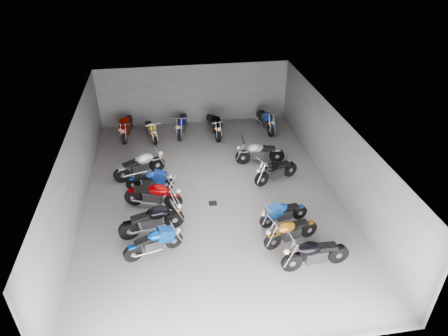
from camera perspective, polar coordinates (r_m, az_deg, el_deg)
The scene contains 21 objects.
ground at distance 16.18m, azimuth -1.83°, elevation -4.01°, with size 14.00×14.00×0.00m, color #9A9892.
wall_back at distance 21.56m, azimuth -4.25°, elevation 10.41°, with size 10.00×0.10×3.20m, color gray.
wall_left at distance 15.63m, azimuth -20.44°, elevation -0.65°, with size 0.10×14.00×3.20m, color gray.
wall_right at distance 16.54m, azimuth 15.54°, elevation 2.17°, with size 0.10×14.00×3.20m, color gray.
ceiling at distance 14.52m, azimuth -2.04°, elevation 6.32°, with size 10.00×14.00×0.04m, color black.
drain_grate at distance 15.78m, azimuth -1.60°, elevation -5.05°, with size 0.32×0.32×0.01m, color black.
motorcycle_left_b at distance 13.54m, azimuth -9.97°, elevation -10.41°, with size 1.96×0.76×0.89m.
motorcycle_left_c at distance 14.31m, azimuth -10.19°, elevation -7.30°, with size 2.32×0.71×1.03m.
motorcycle_left_d at distance 15.51m, azimuth -10.02°, elevation -3.83°, with size 2.24×0.90×1.02m.
motorcycle_left_e at distance 16.53m, azimuth -10.49°, elevation -1.75°, with size 1.95×0.46×0.86m.
motorcycle_left_f at distance 17.45m, azimuth -11.89°, elevation 0.37°, with size 2.18×1.04×1.01m.
motorcycle_right_a at distance 13.19m, azimuth 12.86°, elevation -11.84°, with size 2.29×0.50×1.00m.
motorcycle_right_b at distance 13.91m, azimuth 9.49°, elevation -8.89°, with size 2.04×0.73×0.92m.
motorcycle_right_c at distance 14.72m, azimuth 8.46°, elevation -6.36°, with size 1.89×0.57×0.84m.
motorcycle_right_e at distance 16.93m, azimuth 7.40°, elevation -0.37°, with size 2.04×0.94×0.94m.
motorcycle_right_f at distance 18.11m, azimuth 5.08°, elevation 2.20°, with size 2.25×0.47×0.99m.
motorcycle_back_a at distance 20.94m, azimuth -13.75°, elevation 5.80°, with size 0.54×2.38×1.05m.
motorcycle_back_b at distance 20.50m, azimuth -10.39°, elevation 5.36°, with size 0.62×2.02×0.90m.
motorcycle_back_c at distance 20.76m, azimuth -6.02°, elevation 6.24°, with size 0.67×2.23×0.99m.
motorcycle_back_d at distance 20.51m, azimuth -1.46°, elevation 6.18°, with size 0.56×2.38×1.05m.
motorcycle_back_f at distance 21.16m, azimuth 5.96°, elevation 6.82°, with size 0.54×2.33×1.03m.
Camera 1 is at (-1.47, -13.00, 9.52)m, focal length 32.00 mm.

